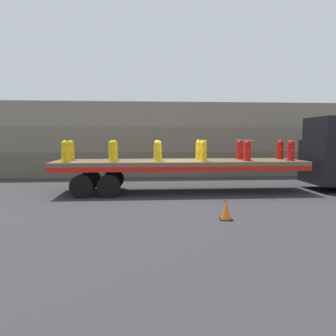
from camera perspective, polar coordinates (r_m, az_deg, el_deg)
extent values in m
plane|color=#2D2D30|center=(14.46, 1.97, -4.17)|extent=(120.00, 120.00, 0.00)
cube|color=#665B4C|center=(21.08, -0.05, 0.89)|extent=(60.00, 3.00, 1.51)
cube|color=#756B5B|center=(21.17, -0.08, 5.00)|extent=(60.00, 3.00, 1.51)
cube|color=gray|center=(21.36, -0.11, 9.05)|extent=(60.00, 3.00, 1.51)
cube|color=black|center=(16.57, 26.97, 6.12)|extent=(1.84, 2.21, 1.03)
cylinder|color=black|center=(18.01, 26.76, -1.04)|extent=(1.14, 0.28, 1.14)
cube|color=brown|center=(14.30, 1.99, 1.00)|extent=(10.71, 2.52, 0.17)
cube|color=red|center=(13.11, 2.57, -0.20)|extent=(10.71, 0.08, 0.20)
cube|color=red|center=(15.53, 1.49, 0.66)|extent=(10.71, 0.08, 0.20)
cylinder|color=black|center=(13.23, -10.27, -3.13)|extent=(0.92, 0.30, 0.92)
cylinder|color=black|center=(15.52, -9.39, -1.87)|extent=(0.92, 0.30, 0.92)
cylinder|color=black|center=(13.38, -14.84, -3.12)|extent=(0.92, 0.30, 0.92)
cylinder|color=black|center=(15.65, -13.30, -1.88)|extent=(0.92, 0.30, 0.92)
cylinder|color=gold|center=(14.02, -17.46, 1.08)|extent=(0.36, 0.36, 0.03)
cylinder|color=gold|center=(14.00, -17.49, 2.41)|extent=(0.29, 0.29, 0.68)
sphere|color=gold|center=(13.99, -17.54, 4.05)|extent=(0.27, 0.27, 0.27)
cylinder|color=gold|center=(13.80, -17.70, 2.70)|extent=(0.13, 0.12, 0.13)
cylinder|color=gold|center=(14.20, -17.31, 2.78)|extent=(0.13, 0.12, 0.13)
cylinder|color=gold|center=(15.10, -16.51, 1.40)|extent=(0.36, 0.36, 0.03)
cylinder|color=gold|center=(15.08, -16.54, 2.63)|extent=(0.29, 0.29, 0.68)
sphere|color=gold|center=(15.07, -16.58, 4.15)|extent=(0.27, 0.27, 0.27)
cylinder|color=gold|center=(14.88, -16.72, 2.90)|extent=(0.13, 0.12, 0.13)
cylinder|color=gold|center=(15.28, -16.39, 2.97)|extent=(0.13, 0.12, 0.13)
cylinder|color=gold|center=(13.71, -9.69, 1.16)|extent=(0.36, 0.36, 0.03)
cylinder|color=gold|center=(13.70, -9.71, 2.52)|extent=(0.29, 0.29, 0.68)
sphere|color=gold|center=(13.68, -9.74, 4.20)|extent=(0.27, 0.27, 0.27)
cylinder|color=gold|center=(13.49, -9.80, 2.82)|extent=(0.13, 0.12, 0.13)
cylinder|color=gold|center=(13.90, -9.64, 2.90)|extent=(0.13, 0.12, 0.13)
cylinder|color=gold|center=(14.82, -9.29, 1.48)|extent=(0.36, 0.36, 0.03)
cylinder|color=gold|center=(14.80, -9.31, 2.73)|extent=(0.29, 0.29, 0.68)
sphere|color=gold|center=(14.79, -9.34, 4.28)|extent=(0.27, 0.27, 0.27)
cylinder|color=gold|center=(14.59, -9.39, 3.01)|extent=(0.13, 0.12, 0.13)
cylinder|color=gold|center=(15.00, -9.25, 3.08)|extent=(0.13, 0.12, 0.13)
cylinder|color=gold|center=(13.67, -1.72, 1.22)|extent=(0.36, 0.36, 0.03)
cylinder|color=gold|center=(13.65, -1.73, 2.58)|extent=(0.29, 0.29, 0.68)
sphere|color=gold|center=(13.64, -1.73, 4.27)|extent=(0.27, 0.27, 0.27)
cylinder|color=gold|center=(13.44, -1.69, 2.89)|extent=(0.13, 0.12, 0.13)
cylinder|color=gold|center=(13.85, -1.77, 2.96)|extent=(0.13, 0.12, 0.13)
cylinder|color=gold|center=(14.78, -1.92, 1.53)|extent=(0.36, 0.36, 0.03)
cylinder|color=gold|center=(14.76, -1.92, 2.79)|extent=(0.29, 0.29, 0.68)
sphere|color=gold|center=(14.74, -1.93, 4.35)|extent=(0.27, 0.27, 0.27)
cylinder|color=gold|center=(14.55, -1.89, 3.07)|extent=(0.13, 0.12, 0.13)
cylinder|color=gold|center=(14.96, -1.96, 3.14)|extent=(0.13, 0.12, 0.13)
cylinder|color=gold|center=(13.89, 6.15, 1.26)|extent=(0.36, 0.36, 0.03)
cylinder|color=gold|center=(13.87, 6.16, 2.60)|extent=(0.29, 0.29, 0.68)
sphere|color=gold|center=(13.85, 6.18, 4.26)|extent=(0.27, 0.27, 0.27)
cylinder|color=gold|center=(13.66, 6.32, 2.90)|extent=(0.13, 0.12, 0.13)
cylinder|color=gold|center=(14.07, 6.01, 2.97)|extent=(0.13, 0.12, 0.13)
cylinder|color=gold|center=(14.98, 5.37, 1.56)|extent=(0.36, 0.36, 0.03)
cylinder|color=gold|center=(14.96, 5.39, 2.80)|extent=(0.29, 0.29, 0.68)
sphere|color=gold|center=(14.95, 5.40, 4.34)|extent=(0.27, 0.27, 0.27)
cylinder|color=gold|center=(14.75, 5.52, 3.08)|extent=(0.13, 0.12, 0.13)
cylinder|color=gold|center=(15.16, 5.26, 3.15)|extent=(0.13, 0.12, 0.13)
cylinder|color=red|center=(14.36, 13.64, 1.27)|extent=(0.36, 0.36, 0.03)
cylinder|color=red|center=(14.34, 13.67, 2.57)|extent=(0.29, 0.29, 0.68)
sphere|color=red|center=(14.32, 13.70, 4.17)|extent=(0.27, 0.27, 0.27)
cylinder|color=red|center=(14.14, 13.93, 2.86)|extent=(0.13, 0.12, 0.13)
cylinder|color=red|center=(14.53, 13.42, 2.93)|extent=(0.13, 0.12, 0.13)
cylinder|color=red|center=(15.41, 12.37, 1.57)|extent=(0.36, 0.36, 0.03)
cylinder|color=red|center=(15.39, 12.39, 2.77)|extent=(0.29, 0.29, 0.68)
sphere|color=red|center=(15.38, 12.42, 4.27)|extent=(0.27, 0.27, 0.27)
cylinder|color=red|center=(15.19, 12.62, 3.04)|extent=(0.13, 0.12, 0.13)
cylinder|color=red|center=(15.59, 12.18, 3.11)|extent=(0.13, 0.12, 0.13)
cylinder|color=red|center=(15.05, 20.54, 1.26)|extent=(0.36, 0.36, 0.03)
cylinder|color=red|center=(15.03, 20.59, 2.50)|extent=(0.29, 0.29, 0.68)
sphere|color=red|center=(15.02, 20.64, 4.03)|extent=(0.27, 0.27, 0.27)
cylinder|color=red|center=(14.84, 20.93, 2.77)|extent=(0.13, 0.12, 0.13)
cylinder|color=red|center=(15.22, 20.27, 2.85)|extent=(0.13, 0.12, 0.13)
cylinder|color=red|center=(16.06, 18.88, 1.55)|extent=(0.36, 0.36, 0.03)
cylinder|color=red|center=(16.05, 18.92, 2.71)|extent=(0.29, 0.29, 0.68)
sphere|color=red|center=(16.03, 18.96, 4.14)|extent=(0.27, 0.27, 0.27)
cylinder|color=red|center=(15.85, 19.22, 2.97)|extent=(0.13, 0.12, 0.13)
cylinder|color=red|center=(16.23, 18.64, 3.03)|extent=(0.13, 0.12, 0.13)
cube|color=yellow|center=(14.40, 5.78, 4.87)|extent=(0.05, 2.72, 0.01)
cube|color=yellow|center=(14.85, 13.05, 4.77)|extent=(0.05, 2.72, 0.01)
cube|color=black|center=(9.80, 10.05, -8.77)|extent=(0.37, 0.37, 0.03)
cone|color=orange|center=(9.73, 10.08, -7.08)|extent=(0.28, 0.28, 0.57)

